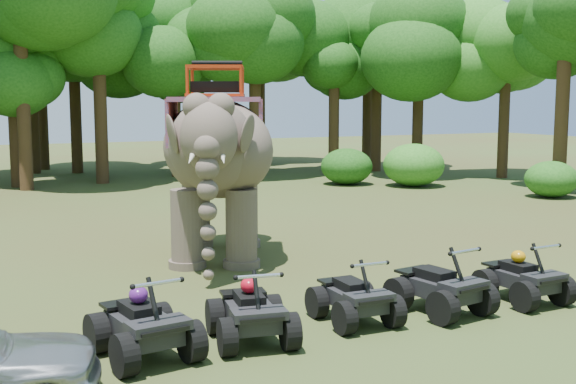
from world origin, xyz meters
name	(u,v)px	position (x,y,z in m)	size (l,w,h in m)	color
ground	(313,292)	(0.00, 0.00, 0.00)	(110.00, 110.00, 0.00)	#47381E
elephant	(217,160)	(-0.60, 3.99, 2.40)	(2.51, 5.71, 4.80)	brown
atv_0	(143,315)	(-4.05, -2.23, 0.66)	(1.29, 1.77, 1.31)	black
atv_1	(251,304)	(-2.31, -2.27, 0.62)	(1.23, 1.68, 1.25)	black
atv_2	(354,289)	(-0.30, -2.11, 0.59)	(1.16, 1.59, 1.18)	black
atv_3	(440,278)	(1.41, -2.28, 0.64)	(1.26, 1.73, 1.28)	black
atv_4	(523,271)	(3.30, -2.37, 0.60)	(1.19, 1.63, 1.21)	black
tree_0	(99,78)	(0.00, 21.35, 4.88)	(6.83, 6.83, 9.76)	#195114
tree_1	(175,103)	(4.00, 22.75, 3.71)	(5.19, 5.19, 7.41)	#195114
tree_2	(255,84)	(7.53, 20.80, 4.65)	(6.52, 6.52, 9.31)	#195114
tree_3	(334,96)	(11.65, 20.13, 4.06)	(5.69, 5.69, 8.12)	#195114
tree_4	(418,91)	(15.75, 18.52, 4.31)	(6.04, 6.04, 8.63)	#195114
tree_5	(505,99)	(18.59, 15.24, 3.90)	(5.45, 5.45, 7.79)	#195114
tree_6	(563,88)	(16.54, 9.55, 4.35)	(6.09, 6.09, 8.70)	#195114
tree_32	(14,113)	(-3.76, 21.51, 3.31)	(4.64, 4.64, 6.62)	#195114
tree_33	(100,90)	(0.67, 24.68, 4.35)	(6.09, 6.09, 8.70)	#195114
tree_34	(260,82)	(11.30, 28.92, 4.97)	(6.96, 6.96, 9.94)	#195114
tree_35	(31,85)	(-2.31, 27.64, 4.64)	(6.50, 6.50, 9.28)	#195114
tree_36	(196,79)	(6.79, 27.83, 5.06)	(7.09, 7.09, 10.13)	#195114
tree_38	(377,88)	(14.74, 20.93, 4.53)	(6.34, 6.34, 9.05)	#195114
tree_40	(74,82)	(-0.23, 26.90, 4.84)	(6.77, 6.77, 9.67)	#195114
tree_41	(40,74)	(-1.61, 29.69, 5.30)	(7.42, 7.42, 10.61)	#195114
tree_43	(254,81)	(11.21, 29.75, 5.05)	(7.07, 7.07, 10.10)	#195114
tree_44	(22,83)	(-3.48, 20.13, 4.59)	(6.43, 6.43, 9.19)	#195114
tree_45	(368,87)	(15.62, 23.28, 4.64)	(6.49, 6.49, 9.27)	#195114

